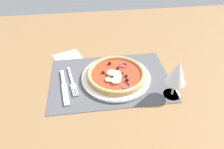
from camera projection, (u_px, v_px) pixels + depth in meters
ground_plane at (110, 81)px, 83.74cm from camera, size 190.00×140.00×2.40cm
placemat at (110, 79)px, 82.85cm from camera, size 47.90×32.25×0.40cm
plate at (116, 77)px, 82.69cm from camera, size 27.74×27.74×1.05cm
pizza at (116, 74)px, 81.55cm from camera, size 23.71×23.71×2.65cm
fork at (72, 82)px, 80.58cm from camera, size 4.97×17.95×0.44cm
knife at (64, 87)px, 78.49cm from camera, size 4.55×20.03×0.62cm
wine_glass at (177, 74)px, 69.78cm from camera, size 7.20×7.20×14.90cm
napkin at (68, 58)px, 94.40cm from camera, size 15.11×14.44×0.36cm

